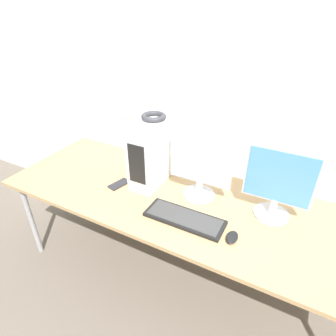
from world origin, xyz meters
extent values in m
plane|color=#665B51|center=(0.00, 0.00, 0.00)|extent=(14.00, 14.00, 0.00)
cube|color=silver|center=(0.00, 1.00, 1.35)|extent=(8.00, 0.06, 2.70)
cube|color=white|center=(-0.55, 0.96, 1.66)|extent=(0.63, 0.01, 1.33)
cube|color=white|center=(0.55, 0.96, 1.66)|extent=(0.63, 0.01, 1.33)
cube|color=tan|center=(0.00, 0.43, 0.74)|extent=(2.54, 0.87, 0.03)
cylinder|color=#99999E|center=(-1.19, 0.08, 0.36)|extent=(0.04, 0.04, 0.72)
cylinder|color=#99999E|center=(-1.19, 0.79, 0.36)|extent=(0.04, 0.04, 0.72)
cube|color=silver|center=(-0.30, 0.58, 0.98)|extent=(0.18, 0.46, 0.46)
cube|color=black|center=(-0.30, 0.35, 0.98)|extent=(0.12, 0.00, 0.28)
torus|color=#333338|center=(-0.30, 0.58, 1.23)|extent=(0.17, 0.17, 0.04)
cylinder|color=#B7B7BC|center=(0.07, 0.53, 0.76)|extent=(0.21, 0.21, 0.02)
cylinder|color=#B7B7BC|center=(0.07, 0.53, 0.82)|extent=(0.05, 0.05, 0.11)
cube|color=#B7B7BC|center=(0.07, 0.53, 1.04)|extent=(0.42, 0.03, 0.35)
cube|color=white|center=(0.07, 0.51, 1.04)|extent=(0.39, 0.00, 0.33)
cylinder|color=#B7B7BC|center=(0.55, 0.55, 0.76)|extent=(0.21, 0.21, 0.02)
cylinder|color=#B7B7BC|center=(0.55, 0.55, 0.82)|extent=(0.05, 0.05, 0.11)
cube|color=#B7B7BC|center=(0.55, 0.55, 1.03)|extent=(0.39, 0.03, 0.34)
cube|color=#4C8CD8|center=(0.55, 0.53, 1.03)|extent=(0.37, 0.00, 0.32)
cube|color=black|center=(0.09, 0.26, 0.76)|extent=(0.49, 0.18, 0.02)
cube|color=#383838|center=(0.09, 0.26, 0.77)|extent=(0.45, 0.15, 0.00)
ellipsoid|color=black|center=(0.39, 0.23, 0.76)|extent=(0.06, 0.11, 0.03)
cube|color=#232328|center=(-0.48, 0.37, 0.76)|extent=(0.11, 0.17, 0.01)
camera|label=1|loc=(0.61, -0.93, 1.90)|focal=30.00mm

